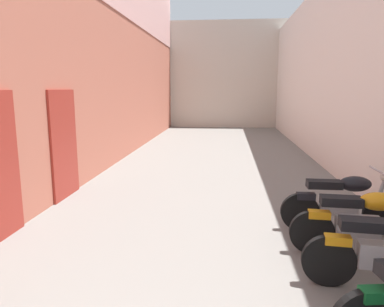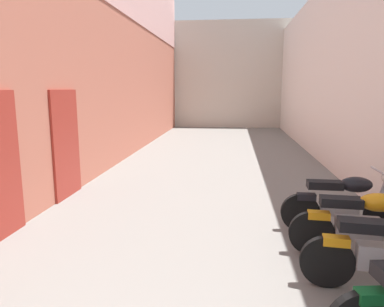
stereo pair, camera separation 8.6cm
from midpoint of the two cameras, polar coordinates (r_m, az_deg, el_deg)
ground_plane at (r=8.25m, az=4.00°, el=-5.31°), size 37.71×37.71×0.00m
building_left at (r=10.67m, az=-13.90°, el=19.86°), size 0.45×21.71×8.02m
building_right at (r=10.36m, az=23.38°, el=12.22°), size 0.45×21.71×5.43m
building_far_end at (r=21.81m, az=5.83°, el=12.30°), size 9.07×2.00×5.99m
motorcycle_sixth at (r=5.27m, az=26.04°, el=-9.82°), size 1.85×0.58×1.04m
motorcycle_seventh at (r=6.04m, az=23.36°, el=-7.08°), size 1.85×0.58×1.04m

